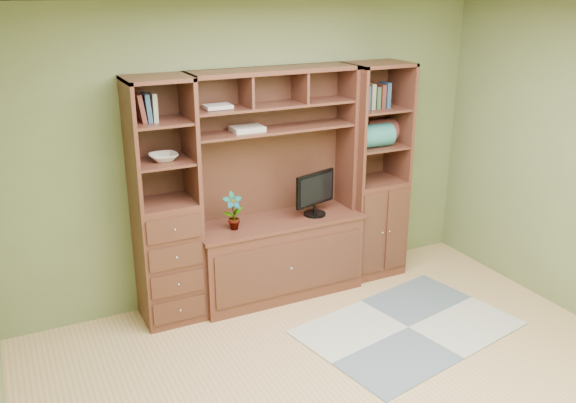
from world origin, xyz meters
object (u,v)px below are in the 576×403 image
right_tower (374,172)px  monitor (315,186)px  left_tower (165,204)px  center_hutch (279,188)px

right_tower → monitor: bearing=-173.7°
left_tower → monitor: (1.35, -0.07, -0.02)m
left_tower → monitor: 1.35m
center_hutch → right_tower: size_ratio=1.00×
center_hutch → left_tower: same height
monitor → right_tower: bearing=-11.1°
center_hutch → right_tower: bearing=2.2°
right_tower → monitor: size_ratio=3.72×
center_hutch → left_tower: size_ratio=1.00×
right_tower → monitor: right_tower is taller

